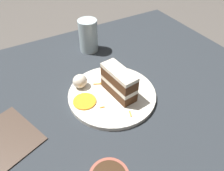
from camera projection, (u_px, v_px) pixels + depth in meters
ground_plane at (109, 110)px, 0.73m from camera, size 6.00×6.00×0.00m
dining_table at (109, 106)px, 0.72m from camera, size 1.20×1.01×0.04m
plate at (112, 94)px, 0.73m from camera, size 0.29×0.29×0.01m
cake_slice at (119, 82)px, 0.69m from camera, size 0.07×0.13×0.09m
cream_dollop at (80, 81)px, 0.73m from camera, size 0.05×0.04×0.05m
orange_garnish at (85, 101)px, 0.69m from camera, size 0.07×0.07×0.00m
carrot_shreds_scatter at (118, 89)px, 0.73m from camera, size 0.18×0.19×0.00m
drinking_glass at (88, 38)px, 0.90m from camera, size 0.08×0.08×0.13m
menu_card at (7, 137)px, 0.61m from camera, size 0.20×0.22×0.00m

